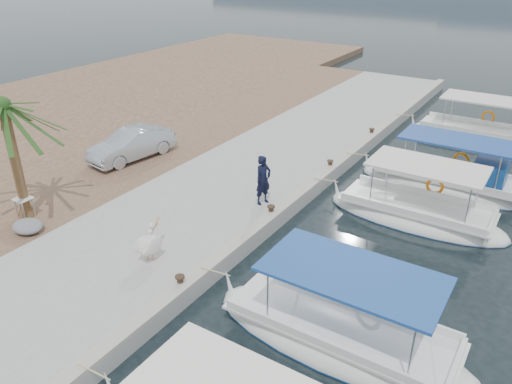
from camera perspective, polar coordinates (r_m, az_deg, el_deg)
ground at (r=16.94m, az=0.09°, el=-6.37°), size 400.00×400.00×0.00m
concrete_quay at (r=21.98m, az=0.46°, el=2.40°), size 6.00×40.00×0.50m
quay_curb at (r=20.65m, az=7.03°, el=1.49°), size 0.44×40.00×0.12m
cobblestone_strip at (r=24.79m, az=-9.42°, el=4.87°), size 4.00×40.00×0.50m
land_backing at (r=32.05m, az=-23.16°, el=8.01°), size 16.00×60.00×0.48m
fishing_caique_b at (r=13.48m, az=9.50°, el=-16.15°), size 7.19×2.46×2.83m
fishing_caique_c at (r=19.48m, az=17.72°, el=-2.67°), size 6.68×2.37×2.83m
fishing_caique_d at (r=22.32m, az=21.02°, el=0.77°), size 7.19×2.22×2.83m
fishing_caique_e at (r=28.79m, az=23.74°, el=5.74°), size 6.95×2.37×2.83m
mooring_bollards at (r=17.86m, az=1.72°, el=-1.98°), size 0.28×20.28×0.33m
pelican at (r=15.50m, az=-12.13°, el=-5.80°), size 0.82×1.38×1.09m
fisherman at (r=18.29m, az=0.83°, el=1.37°), size 0.63×0.79×1.88m
date_palm at (r=18.27m, az=-26.99°, el=8.77°), size 4.60×4.60×4.96m
parked_car at (r=23.14m, az=-14.01°, el=5.30°), size 2.01×4.22×1.33m
tarp_bundle at (r=18.45m, az=-24.66°, el=-3.58°), size 1.10×0.90×0.40m
folding_table at (r=19.33m, az=-25.00°, el=-1.20°), size 0.55×0.55×0.73m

